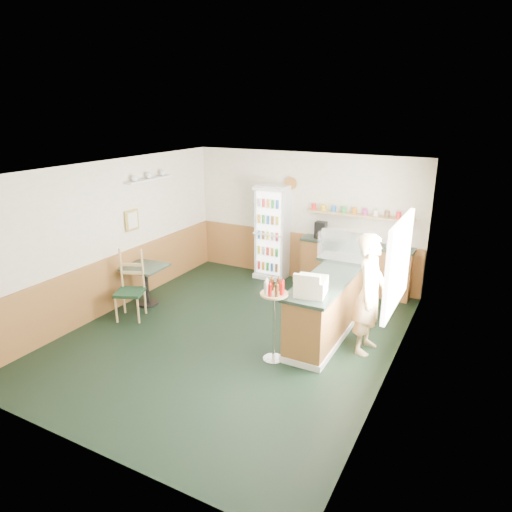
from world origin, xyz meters
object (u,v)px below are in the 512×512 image
Objects in this scene: drinks_fridge at (272,232)px; display_case at (347,247)px; shopkeeper at (369,294)px; cafe_chair at (133,283)px; condiment_stand at (274,308)px; cafe_table at (146,278)px; cash_register at (311,286)px.

display_case is (1.96, -1.11, 0.26)m from drinks_fridge.
cafe_chair is at bearing 102.90° from shopkeeper.
drinks_fridge is 1.62× the size of condiment_stand.
condiment_stand is 1.63× the size of cafe_table.
cafe_table is at bearing 166.97° from condiment_stand.
cash_register is at bearing -20.81° from cafe_chair.
cash_register is 3.30m from cafe_chair.
condiment_stand is at bearing -150.59° from cash_register.
condiment_stand is 1.02× the size of cafe_chair.
cafe_chair is at bearing -113.85° from drinks_fridge.
display_case reaches higher than cafe_chair.
cafe_chair is (-2.83, 0.20, -0.20)m from condiment_stand.
condiment_stand is at bearing 131.96° from shopkeeper.
shopkeeper is at bearing -57.07° from display_case.
shopkeeper reaches higher than condiment_stand.
drinks_fridge reaches higher than cafe_table.
shopkeeper is 1.52× the size of cafe_chair.
cash_register is 0.24× the size of shopkeeper.
condiment_stand is (-0.42, -0.34, -0.30)m from cash_register.
cash_register is 0.36× the size of cafe_chair.
display_case reaches higher than condiment_stand.
drinks_fridge is 3.49m from condiment_stand.
drinks_fridge is 3.45m from shopkeeper.
drinks_fridge is at bearing 116.03° from cash_register.
display_case is 0.74× the size of condiment_stand.
cafe_table is (-2.98, 0.69, -0.30)m from condiment_stand.
condiment_stand is (-0.42, -2.01, -0.43)m from display_case.
drinks_fridge is at bearing 150.42° from display_case.
drinks_fridge is at bearing 52.92° from shopkeeper.
display_case reaches higher than cafe_table.
cafe_chair is at bearing -74.02° from cafe_table.
drinks_fridge is at bearing 116.25° from condiment_stand.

